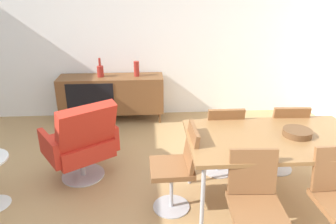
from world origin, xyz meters
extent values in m
plane|color=tan|center=(0.00, 0.00, 0.00)|extent=(8.32, 8.32, 0.00)
cube|color=white|center=(0.00, 2.60, 1.40)|extent=(6.80, 0.12, 2.80)
cube|color=brown|center=(-0.20, 2.30, 0.44)|extent=(1.60, 0.44, 0.56)
cube|color=black|center=(-0.50, 2.08, 0.44)|extent=(0.70, 0.01, 0.48)
cylinder|color=brown|center=(-0.94, 2.13, 0.08)|extent=(0.03, 0.03, 0.16)
cylinder|color=brown|center=(0.54, 2.13, 0.08)|extent=(0.03, 0.03, 0.16)
cylinder|color=brown|center=(-0.94, 2.47, 0.08)|extent=(0.03, 0.03, 0.16)
cylinder|color=brown|center=(0.54, 2.47, 0.08)|extent=(0.03, 0.03, 0.16)
cylinder|color=maroon|center=(-0.35, 2.30, 0.80)|extent=(0.10, 0.10, 0.17)
cylinder|color=maroon|center=(-0.35, 2.30, 0.95)|extent=(0.03, 0.03, 0.12)
cylinder|color=maroon|center=(0.20, 2.30, 0.83)|extent=(0.08, 0.08, 0.23)
cube|color=olive|center=(1.51, 0.09, 0.72)|extent=(1.60, 0.90, 0.04)
cylinder|color=#B7B7BC|center=(0.79, -0.30, 0.35)|extent=(0.04, 0.04, 0.70)
cylinder|color=#B7B7BC|center=(0.79, 0.48, 0.35)|extent=(0.04, 0.04, 0.70)
cylinder|color=#B7B7BC|center=(2.23, 0.48, 0.35)|extent=(0.04, 0.04, 0.70)
cylinder|color=brown|center=(1.73, 0.10, 0.77)|extent=(0.26, 0.26, 0.06)
cube|color=brown|center=(1.16, 0.71, 0.45)|extent=(0.40, 0.40, 0.05)
cube|color=brown|center=(1.16, 0.53, 0.67)|extent=(0.38, 0.09, 0.38)
cylinder|color=#B7B7BC|center=(1.16, 0.71, 0.21)|extent=(0.04, 0.04, 0.42)
cylinder|color=#B7B7BC|center=(1.16, 0.71, 0.01)|extent=(0.36, 0.36, 0.01)
cube|color=brown|center=(1.86, -0.35, 0.67)|extent=(0.38, 0.10, 0.38)
cube|color=brown|center=(0.56, 0.09, 0.45)|extent=(0.41, 0.41, 0.05)
cube|color=brown|center=(0.74, 0.09, 0.67)|extent=(0.10, 0.38, 0.38)
cylinder|color=#B7B7BC|center=(0.56, 0.09, 0.21)|extent=(0.04, 0.04, 0.42)
cylinder|color=#B7B7BC|center=(0.56, 0.09, 0.01)|extent=(0.36, 0.36, 0.01)
cube|color=brown|center=(1.16, -0.53, 0.45)|extent=(0.42, 0.42, 0.05)
cube|color=brown|center=(1.17, -0.35, 0.67)|extent=(0.38, 0.11, 0.38)
cube|color=brown|center=(1.86, 0.71, 0.45)|extent=(0.42, 0.42, 0.05)
cube|color=brown|center=(1.85, 0.53, 0.67)|extent=(0.38, 0.11, 0.38)
cylinder|color=#B7B7BC|center=(1.86, 0.71, 0.21)|extent=(0.04, 0.04, 0.42)
cylinder|color=#B7B7BC|center=(1.86, 0.71, 0.01)|extent=(0.36, 0.36, 0.01)
cube|color=red|center=(-0.40, 0.71, 0.38)|extent=(0.81, 0.80, 0.20)
cube|color=red|center=(-0.27, 0.51, 0.69)|extent=(0.65, 0.55, 0.51)
cube|color=red|center=(-0.13, 0.89, 0.46)|extent=(0.33, 0.45, 0.28)
cube|color=red|center=(-0.68, 0.52, 0.46)|extent=(0.33, 0.45, 0.28)
cylinder|color=#B7B7BC|center=(-0.40, 0.71, 0.14)|extent=(0.06, 0.06, 0.28)
cylinder|color=#B7B7BC|center=(-0.40, 0.71, 0.01)|extent=(0.48, 0.48, 0.02)
camera|label=1|loc=(0.36, -2.45, 2.05)|focal=33.92mm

